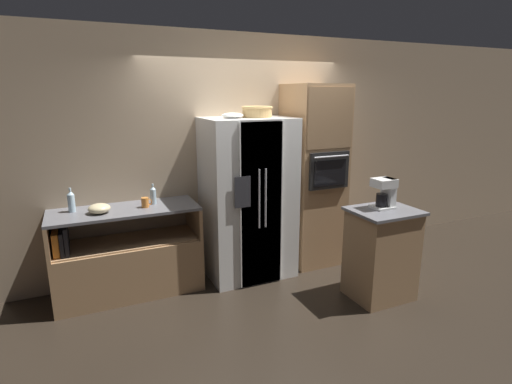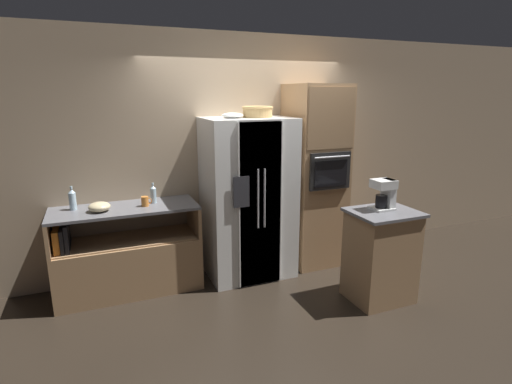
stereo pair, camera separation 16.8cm
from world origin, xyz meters
name	(u,v)px [view 1 (the left image)]	position (x,y,z in m)	size (l,w,h in m)	color
ground_plane	(260,272)	(0.00, 0.00, 0.00)	(20.00, 20.00, 0.00)	black
wall_back	(244,153)	(0.00, 0.46, 1.40)	(12.00, 0.06, 2.80)	tan
counter_left	(128,263)	(-1.50, 0.14, 0.35)	(1.50, 0.60, 0.95)	#A87F56
refrigerator	(248,199)	(-0.12, 0.06, 0.93)	(0.99, 0.77, 1.85)	white
wall_oven	(313,176)	(0.77, 0.10, 1.11)	(0.64, 0.73, 2.22)	#A87F56
island_counter	(381,254)	(0.92, -1.05, 0.49)	(0.67, 0.55, 0.97)	#A87F56
wicker_basket	(257,111)	(0.00, 0.08, 1.92)	(0.35, 0.35, 0.12)	tan
fruit_bowl	(233,115)	(-0.30, 0.06, 1.88)	(0.24, 0.24, 0.06)	white
bottle_tall	(153,195)	(-1.18, 0.20, 1.05)	(0.06, 0.06, 0.22)	silver
bottle_short	(71,201)	(-1.98, 0.24, 1.06)	(0.07, 0.07, 0.25)	silver
mug	(145,202)	(-1.28, 0.10, 1.00)	(0.11, 0.08, 0.10)	orange
mixing_bowl	(99,208)	(-1.73, 0.08, 1.00)	(0.22, 0.22, 0.10)	beige
coffee_maker	(385,192)	(0.95, -1.00, 1.14)	(0.21, 0.19, 0.31)	white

